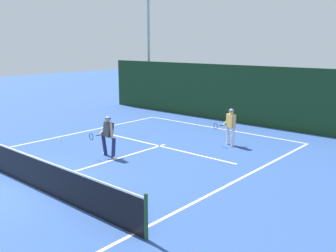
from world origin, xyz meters
TOP-DOWN VIEW (x-y plane):
  - ground_plane at (0.00, 0.00)m, footprint 80.00×80.00m
  - court_line_baseline_far at (0.00, 10.61)m, footprint 9.39×0.10m
  - court_line_sideline_right at (4.69, 0.00)m, footprint 0.10×21.23m
  - court_line_service at (0.00, 6.05)m, footprint 7.65×0.10m
  - court_line_centre at (0.00, 3.20)m, footprint 0.10×6.40m
  - tennis_net at (0.00, 0.00)m, footprint 10.29×0.09m
  - player_near at (-0.45, 3.60)m, footprint 0.99×0.89m
  - player_far at (2.21, 8.17)m, footprint 0.94×0.85m
  - tennis_ball at (-3.97, 3.75)m, footprint 0.07×0.07m
  - back_fence_windscreen at (0.00, 12.58)m, footprint 19.69×0.12m
  - light_pole at (-7.76, 13.51)m, footprint 0.55×0.44m

SIDE VIEW (x-z plane):
  - ground_plane at x=0.00m, z-range 0.00..0.00m
  - court_line_baseline_far at x=0.00m, z-range 0.00..0.01m
  - court_line_sideline_right at x=4.69m, z-range 0.00..0.01m
  - court_line_service at x=0.00m, z-range 0.00..0.01m
  - court_line_centre at x=0.00m, z-range 0.00..0.01m
  - tennis_ball at x=-3.97m, z-range 0.00..0.07m
  - tennis_net at x=0.00m, z-range -0.03..1.07m
  - player_far at x=2.21m, z-range 0.08..1.68m
  - player_near at x=-0.45m, z-range 0.08..1.69m
  - back_fence_windscreen at x=0.00m, z-range 0.00..3.19m
  - light_pole at x=-7.76m, z-range 0.86..8.74m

